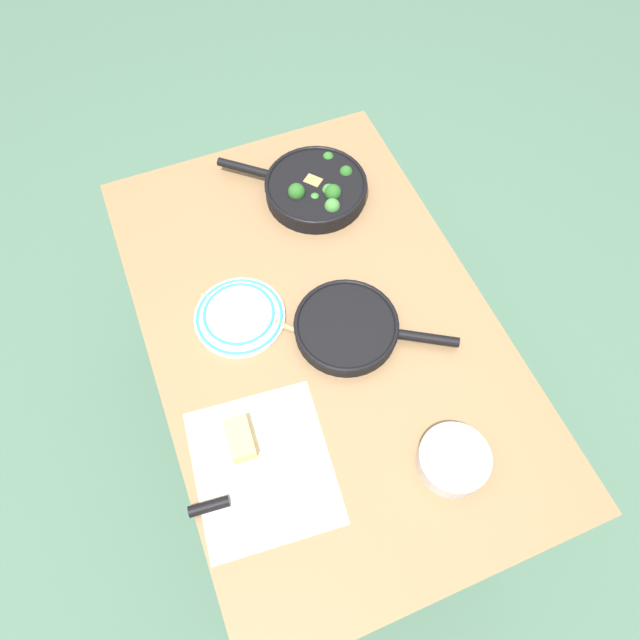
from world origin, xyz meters
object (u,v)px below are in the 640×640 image
dinner_plate_stack (240,316)px  skillet_broccoli (315,188)px  grater_knife (235,499)px  prep_bowl_steel (453,460)px  wooden_spoon (288,327)px  cheese_block (240,439)px  skillet_eggs (348,327)px

dinner_plate_stack → skillet_broccoli: bearing=-46.9°
grater_knife → skillet_broccoli: bearing=62.9°
dinner_plate_stack → prep_bowl_steel: 0.61m
wooden_spoon → cheese_block: cheese_block is taller
grater_knife → prep_bowl_steel: (-0.10, -0.46, 0.02)m
dinner_plate_stack → wooden_spoon: bearing=-126.1°
skillet_eggs → prep_bowl_steel: size_ratio=2.38×
cheese_block → dinner_plate_stack: cheese_block is taller
skillet_broccoli → wooden_spoon: size_ratio=1.26×
skillet_broccoli → skillet_eggs: skillet_broccoli is taller
cheese_block → skillet_eggs: bearing=-63.2°
prep_bowl_steel → wooden_spoon: bearing=25.4°
skillet_broccoli → prep_bowl_steel: (-0.83, 0.01, -0.00)m
cheese_block → skillet_broccoli: bearing=-34.8°
wooden_spoon → prep_bowl_steel: prep_bowl_steel is taller
skillet_eggs → prep_bowl_steel: prep_bowl_steel is taller
skillet_broccoli → skillet_eggs: size_ratio=1.02×
wooden_spoon → dinner_plate_stack: dinner_plate_stack is taller
wooden_spoon → dinner_plate_stack: bearing=-171.2°
dinner_plate_stack → skillet_eggs: bearing=-119.9°
dinner_plate_stack → cheese_block: bearing=162.3°
skillet_broccoli → prep_bowl_steel: skillet_broccoli is taller
prep_bowl_steel → dinner_plate_stack: bearing=31.1°
skillet_eggs → prep_bowl_steel: 0.39m
dinner_plate_stack → grater_knife: bearing=160.8°
wooden_spoon → grater_knife: (-0.35, 0.25, 0.00)m
skillet_broccoli → cheese_block: skillet_broccoli is taller
wooden_spoon → dinner_plate_stack: 0.13m
skillet_eggs → dinner_plate_stack: skillet_eggs is taller
wooden_spoon → cheese_block: (-0.23, 0.20, 0.01)m
grater_knife → prep_bowl_steel: prep_bowl_steel is taller
skillet_eggs → grater_knife: (-0.29, 0.38, -0.01)m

